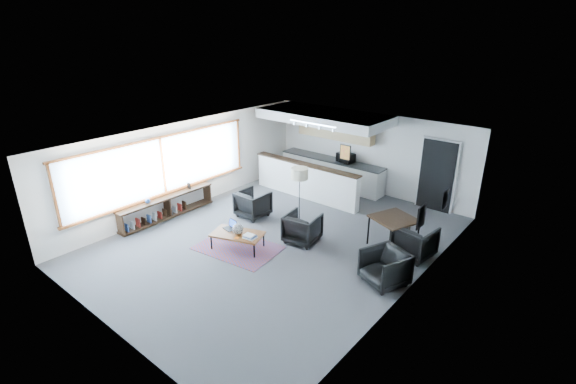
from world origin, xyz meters
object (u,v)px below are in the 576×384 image
Objects in this scene: armchair_left at (253,203)px; microwave at (346,157)px; armchair_right at (302,227)px; dining_chair_near at (385,269)px; dining_chair_far at (414,242)px; laptop at (231,226)px; coffee_table at (237,234)px; floor_lamp at (300,176)px; dining_table at (394,221)px; book_stack at (250,236)px; ceramic_pot at (238,229)px.

microwave reaches higher than armchair_left.
microwave is at bearing -82.37° from armchair_right.
dining_chair_far is (0.00, 1.48, 0.01)m from dining_chair_near.
armchair_left is at bearing 126.00° from laptop.
dining_chair_far is 1.32× the size of microwave.
dining_chair_far is at bearing 14.92° from coffee_table.
floor_lamp is at bearing -73.06° from microwave.
armchair_left is 2.04m from armchair_right.
laptop is at bearing -143.57° from dining_table.
dining_chair_near is at bearing 16.29° from book_stack.
armchair_right is 2.72m from dining_chair_far.
floor_lamp is at bearing -171.46° from dining_table.
ceramic_pot reaches higher than laptop.
dining_table is 4.08m from microwave.
ceramic_pot is at bearing -174.47° from book_stack.
armchair_right reaches higher than dining_chair_far.
dining_chair_near reaches higher than ceramic_pot.
armchair_left is 1.49× the size of microwave.
laptop is at bearing -107.03° from floor_lamp.
dining_table is (2.87, 2.48, 0.19)m from ceramic_pot.
dining_chair_far is at bearing 34.97° from ceramic_pot.
armchair_left is 1.70m from floor_lamp.
armchair_right is at bearing 53.21° from ceramic_pot.
coffee_table is 3.82m from dining_table.
dining_chair_far is at bearing -169.28° from armchair_left.
coffee_table is 5.17m from microwave.
floor_lamp reaches higher than armchair_right.
laptop is 0.72m from book_stack.
floor_lamp is 2.19× the size of dining_chair_far.
floor_lamp reaches higher than book_stack.
floor_lamp reaches higher than coffee_table.
book_stack is at bearing 55.00° from armchair_right.
dining_chair_near is (0.58, -1.54, -0.37)m from dining_table.
armchair_right reaches higher than ceramic_pot.
laptop reaches higher than book_stack.
dining_table reaches higher than book_stack.
dining_chair_near is (3.46, 0.94, -0.18)m from ceramic_pot.
armchair_right is 1.12× the size of dining_chair_far.
dining_chair_far is (3.46, 2.42, -0.17)m from ceramic_pot.
coffee_table is 0.41m from book_stack.
armchair_left reaches higher than dining_chair_far.
dining_table reaches higher than dining_chair_near.
ceramic_pot is 5.17m from microwave.
microwave is (-0.58, 5.09, 0.67)m from book_stack.
coffee_table is 2.33m from floor_lamp.
coffee_table is 5.23× the size of ceramic_pot.
floor_lamp reaches higher than ceramic_pot.
dining_chair_far is (3.08, 2.38, -0.08)m from book_stack.
dining_chair_near reaches higher than book_stack.
dining_table reaches higher than dining_chair_far.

